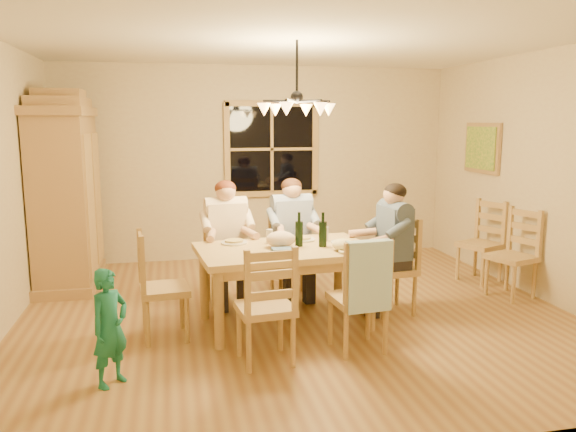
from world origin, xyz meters
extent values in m
plane|color=olive|center=(0.00, 0.00, 0.00)|extent=(5.50, 5.50, 0.00)
cube|color=white|center=(0.00, 0.00, 2.70)|extent=(5.50, 5.00, 0.02)
cube|color=#C5AE8B|center=(0.00, 2.50, 1.35)|extent=(5.50, 0.02, 2.70)
cube|color=#C5AE8B|center=(2.75, 0.00, 1.35)|extent=(0.02, 5.00, 2.70)
cube|color=black|center=(0.20, 2.48, 1.55)|extent=(1.20, 0.03, 1.20)
cube|color=tan|center=(0.20, 2.46, 1.55)|extent=(1.30, 0.06, 1.30)
cube|color=#A07F45|center=(2.72, 1.20, 1.60)|extent=(0.04, 0.78, 0.64)
cube|color=#1E6B2D|center=(2.69, 1.20, 1.60)|extent=(0.02, 0.68, 0.54)
cylinder|color=black|center=(0.00, 0.00, 2.44)|extent=(0.02, 0.02, 0.53)
sphere|color=black|center=(0.00, 0.00, 2.17)|extent=(0.12, 0.12, 0.12)
cylinder|color=black|center=(0.16, 0.00, 2.13)|extent=(0.34, 0.02, 0.02)
cone|color=#FFB259|center=(0.32, 0.00, 2.05)|extent=(0.13, 0.13, 0.12)
cylinder|color=black|center=(0.08, 0.14, 2.13)|extent=(0.19, 0.31, 0.02)
cone|color=#FFB259|center=(0.16, 0.28, 2.05)|extent=(0.13, 0.13, 0.12)
cylinder|color=black|center=(-0.08, 0.14, 2.13)|extent=(0.19, 0.31, 0.02)
cone|color=#FFB259|center=(-0.16, 0.28, 2.05)|extent=(0.13, 0.13, 0.12)
cylinder|color=black|center=(-0.16, 0.00, 2.13)|extent=(0.34, 0.02, 0.02)
cone|color=#FFB259|center=(-0.32, 0.00, 2.05)|extent=(0.13, 0.13, 0.12)
cylinder|color=black|center=(-0.08, -0.14, 2.13)|extent=(0.19, 0.31, 0.02)
cone|color=#FFB259|center=(-0.16, -0.28, 2.05)|extent=(0.13, 0.13, 0.12)
cylinder|color=black|center=(0.08, -0.14, 2.13)|extent=(0.19, 0.31, 0.02)
cone|color=#FFB259|center=(0.16, -0.28, 2.05)|extent=(0.13, 0.13, 0.12)
cube|color=#A07F45|center=(-2.43, 1.60, 1.00)|extent=(0.60, 1.30, 2.00)
cube|color=#A07F45|center=(-2.43, 1.60, 2.05)|extent=(0.66, 1.40, 0.10)
cube|color=#A07F45|center=(-2.43, 1.60, 2.15)|extent=(0.58, 1.00, 0.12)
cube|color=#A07F45|center=(-2.43, 1.60, 2.25)|extent=(0.52, 0.55, 0.10)
cube|color=tan|center=(-2.12, 1.27, 1.00)|extent=(0.03, 0.55, 1.60)
cube|color=tan|center=(-2.12, 1.93, 1.00)|extent=(0.03, 0.55, 1.60)
cube|color=#A07F45|center=(-2.43, 1.60, 0.06)|extent=(0.66, 1.40, 0.12)
cube|color=tan|center=(-0.17, -0.28, 0.73)|extent=(1.72, 1.15, 0.06)
cube|color=tan|center=(-0.17, -0.28, 0.65)|extent=(1.56, 0.99, 0.10)
cylinder|color=tan|center=(-0.85, -0.75, 0.35)|extent=(0.09, 0.09, 0.70)
cylinder|color=tan|center=(0.58, -0.61, 0.35)|extent=(0.09, 0.09, 0.70)
cylinder|color=tan|center=(-0.93, 0.05, 0.35)|extent=(0.09, 0.09, 0.70)
cylinder|color=tan|center=(0.50, 0.19, 0.35)|extent=(0.09, 0.09, 0.70)
cube|color=tan|center=(-0.66, 0.45, 0.45)|extent=(0.48, 0.46, 0.06)
cube|color=tan|center=(-0.66, 0.45, 0.72)|extent=(0.38, 0.09, 0.54)
cube|color=tan|center=(0.07, 0.52, 0.45)|extent=(0.48, 0.46, 0.06)
cube|color=tan|center=(0.07, 0.52, 0.72)|extent=(0.38, 0.09, 0.54)
cube|color=tan|center=(-0.51, -1.09, 0.45)|extent=(0.48, 0.46, 0.06)
cube|color=tan|center=(-0.51, -1.09, 0.72)|extent=(0.38, 0.09, 0.54)
cube|color=tan|center=(0.31, -1.01, 0.45)|extent=(0.48, 0.46, 0.06)
cube|color=tan|center=(0.31, -1.01, 0.72)|extent=(0.38, 0.09, 0.54)
cube|color=tan|center=(-1.30, -0.39, 0.45)|extent=(0.46, 0.48, 0.06)
cube|color=tan|center=(-1.30, -0.39, 0.72)|extent=(0.09, 0.38, 0.54)
cube|color=tan|center=(0.95, -0.17, 0.45)|extent=(0.46, 0.48, 0.06)
cube|color=tan|center=(0.95, -0.17, 0.72)|extent=(0.09, 0.38, 0.54)
cube|color=beige|center=(-0.66, 0.45, 0.84)|extent=(0.42, 0.26, 0.52)
cube|color=#262328|center=(-0.66, 0.45, 0.53)|extent=(0.42, 0.46, 0.14)
sphere|color=tan|center=(-0.66, 0.45, 1.22)|extent=(0.21, 0.21, 0.21)
ellipsoid|color=#592614|center=(-0.66, 0.45, 1.25)|extent=(0.22, 0.22, 0.17)
cube|color=#324B8C|center=(0.07, 0.52, 0.84)|extent=(0.42, 0.26, 0.52)
cube|color=#262328|center=(0.07, 0.52, 0.53)|extent=(0.42, 0.46, 0.14)
sphere|color=tan|center=(0.07, 0.52, 1.22)|extent=(0.21, 0.21, 0.21)
ellipsoid|color=#381E11|center=(0.07, 0.52, 1.25)|extent=(0.22, 0.22, 0.17)
cube|color=#43516B|center=(0.95, -0.17, 0.84)|extent=(0.26, 0.42, 0.52)
cube|color=#262328|center=(0.95, -0.17, 0.53)|extent=(0.46, 0.42, 0.14)
sphere|color=tan|center=(0.95, -0.17, 1.22)|extent=(0.21, 0.21, 0.21)
ellipsoid|color=black|center=(0.95, -0.17, 1.25)|extent=(0.22, 0.22, 0.17)
cube|color=#A5CADF|center=(0.33, -1.20, 0.70)|extent=(0.39, 0.14, 0.58)
cylinder|color=black|center=(-0.03, -0.25, 0.93)|extent=(0.08, 0.08, 0.33)
cylinder|color=black|center=(0.18, -0.32, 0.93)|extent=(0.08, 0.08, 0.33)
cylinder|color=white|center=(-0.63, -0.01, 0.77)|extent=(0.26, 0.26, 0.02)
cylinder|color=white|center=(0.05, -0.01, 0.77)|extent=(0.26, 0.26, 0.02)
cylinder|color=white|center=(0.43, -0.22, 0.77)|extent=(0.26, 0.26, 0.02)
cylinder|color=silver|center=(-0.29, -0.08, 0.83)|extent=(0.06, 0.06, 0.14)
cylinder|color=silver|center=(0.28, -0.07, 0.83)|extent=(0.06, 0.06, 0.14)
ellipsoid|color=beige|center=(0.32, -0.52, 0.82)|extent=(0.20, 0.20, 0.11)
cube|color=slate|center=(-0.24, -0.43, 0.78)|extent=(0.19, 0.16, 0.03)
ellipsoid|color=beige|center=(-0.21, -0.26, 0.84)|extent=(0.28, 0.22, 0.15)
imported|color=#197462|center=(-1.69, -1.25, 0.44)|extent=(0.38, 0.38, 0.89)
cube|color=tan|center=(2.45, 0.03, 0.45)|extent=(0.54, 0.55, 0.06)
cube|color=tan|center=(2.45, 0.03, 0.72)|extent=(0.17, 0.38, 0.54)
cube|color=tan|center=(2.45, 0.68, 0.45)|extent=(0.56, 0.57, 0.06)
cube|color=tan|center=(2.45, 0.68, 0.72)|extent=(0.19, 0.37, 0.54)
camera|label=1|loc=(-1.22, -5.36, 1.94)|focal=35.00mm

